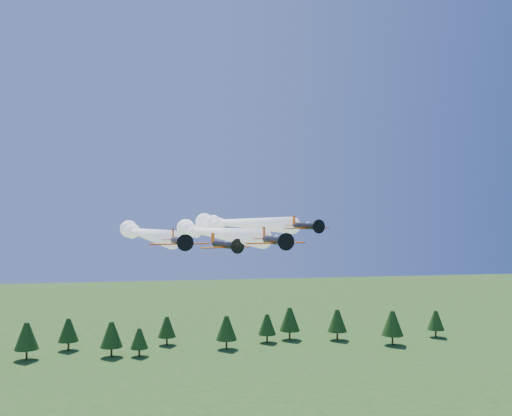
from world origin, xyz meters
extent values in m
cylinder|color=black|center=(1.45, -7.58, 40.86)|extent=(1.88, 5.47, 1.00)
cone|color=black|center=(1.97, -10.67, 40.86)|extent=(1.13, 1.05, 1.00)
cone|color=black|center=(2.07, -11.26, 40.86)|extent=(0.51, 0.52, 0.44)
cylinder|color=black|center=(2.10, -11.43, 40.86)|extent=(2.07, 0.39, 2.09)
cube|color=#E95102|center=(1.51, -7.97, 40.54)|extent=(7.50, 2.55, 0.12)
cube|color=#E95102|center=(0.86, -4.09, 40.91)|extent=(2.99, 1.32, 0.07)
cube|color=#E95102|center=(0.84, -3.99, 41.71)|extent=(0.25, 0.95, 1.45)
ellipsoid|color=#85ABCF|center=(1.60, -8.46, 41.26)|extent=(0.91, 1.30, 0.62)
sphere|color=white|center=(-5.35, 32.75, 40.86)|extent=(2.30, 2.30, 2.30)
sphere|color=white|center=(-6.21, 37.90, 40.86)|extent=(3.00, 3.00, 3.00)
sphere|color=white|center=(-7.08, 43.05, 40.86)|extent=(3.70, 3.70, 3.70)
cylinder|color=black|center=(-9.96, -2.37, 40.58)|extent=(1.92, 5.52, 1.00)
cone|color=black|center=(-9.42, -5.48, 40.58)|extent=(1.14, 1.06, 1.00)
cone|color=black|center=(-9.31, -6.08, 40.58)|extent=(0.51, 0.52, 0.44)
cylinder|color=black|center=(-9.28, -6.25, 40.58)|extent=(2.09, 0.40, 2.11)
cube|color=#E95102|center=(-9.89, -2.76, 40.26)|extent=(7.56, 2.61, 0.12)
cube|color=#E95102|center=(-10.57, 1.15, 40.63)|extent=(3.02, 1.34, 0.07)
cube|color=#E95102|center=(-10.58, 1.25, 41.44)|extent=(0.25, 0.96, 1.46)
ellipsoid|color=#85ABCF|center=(-9.80, -3.26, 40.99)|extent=(0.92, 1.31, 0.63)
sphere|color=white|center=(-17.20, 39.38, 40.58)|extent=(2.30, 2.30, 2.30)
sphere|color=white|center=(-18.12, 44.73, 40.58)|extent=(3.00, 3.00, 3.00)
sphere|color=white|center=(-19.05, 50.07, 40.58)|extent=(3.70, 3.70, 3.70)
cylinder|color=black|center=(8.12, 2.70, 42.35)|extent=(2.25, 5.10, 0.93)
cone|color=black|center=(8.91, -0.13, 42.35)|extent=(1.12, 1.06, 0.93)
cone|color=black|center=(9.06, -0.67, 42.35)|extent=(0.51, 0.51, 0.41)
cylinder|color=black|center=(9.10, -0.82, 42.35)|extent=(1.90, 0.56, 1.96)
cube|color=#E95102|center=(8.22, 2.34, 42.05)|extent=(6.99, 3.07, 0.11)
cube|color=#E95102|center=(7.24, 5.89, 42.40)|extent=(2.82, 1.49, 0.07)
cube|color=#E95102|center=(7.21, 5.98, 43.14)|extent=(0.32, 0.88, 1.35)
ellipsoid|color=#85ABCF|center=(8.35, 1.89, 42.72)|extent=(0.95, 1.26, 0.58)
sphere|color=white|center=(-0.60, 34.02, 42.35)|extent=(2.30, 2.30, 2.30)
sphere|color=white|center=(-1.69, 37.95, 42.35)|extent=(3.00, 3.00, 3.00)
sphere|color=white|center=(-2.78, 41.87, 42.35)|extent=(3.70, 3.70, 3.70)
cylinder|color=black|center=(-3.10, 5.97, 39.60)|extent=(2.92, 5.53, 1.02)
cone|color=black|center=(-1.95, 2.96, 39.60)|extent=(1.28, 1.22, 1.02)
cone|color=black|center=(-1.73, 2.39, 39.60)|extent=(0.58, 0.59, 0.45)
cylinder|color=black|center=(-1.67, 2.22, 39.60)|extent=(2.02, 0.80, 2.15)
cube|color=#E95102|center=(-2.96, 5.59, 39.27)|extent=(7.57, 3.99, 0.12)
cube|color=#E95102|center=(-4.40, 9.37, 39.65)|extent=(3.08, 1.87, 0.07)
cube|color=#E95102|center=(-4.43, 9.46, 40.47)|extent=(0.43, 0.94, 1.48)
ellipsoid|color=#85ABCF|center=(-2.77, 5.11, 40.01)|extent=(1.13, 1.41, 0.64)
cylinder|color=#382314|center=(85.01, 112.98, 1.31)|extent=(0.60, 0.60, 2.63)
cone|color=#1E3A11|center=(85.01, 112.98, 6.01)|extent=(6.01, 6.01, 6.76)
cylinder|color=#382314|center=(-9.44, 117.21, 1.32)|extent=(0.60, 0.60, 2.64)
cone|color=#1E3A11|center=(-9.44, 117.21, 6.04)|extent=(6.04, 6.04, 6.79)
cylinder|color=#382314|center=(-26.45, 104.14, 1.50)|extent=(0.60, 0.60, 3.01)
cone|color=#1E3A11|center=(-26.45, 104.14, 6.87)|extent=(6.87, 6.87, 7.73)
cylinder|color=#382314|center=(-40.77, 115.06, 1.43)|extent=(0.60, 0.60, 2.86)
cone|color=#1E3A11|center=(-40.77, 115.06, 6.53)|extent=(6.53, 6.53, 7.35)
cylinder|color=#382314|center=(32.88, 117.91, 1.56)|extent=(0.60, 0.60, 3.12)
cone|color=#1E3A11|center=(32.88, 117.91, 7.13)|extent=(7.13, 7.13, 8.02)
cylinder|color=#382314|center=(49.06, 114.59, 1.48)|extent=(0.60, 0.60, 2.96)
cone|color=#1E3A11|center=(49.06, 114.59, 6.75)|extent=(6.75, 6.75, 7.60)
cylinder|color=#382314|center=(-51.34, 104.86, 1.57)|extent=(0.60, 0.60, 3.14)
cone|color=#1E3A11|center=(-51.34, 104.86, 7.17)|extent=(7.17, 7.17, 8.06)
cylinder|color=#382314|center=(9.51, 108.03, 1.50)|extent=(0.60, 0.60, 3.00)
cone|color=#1E3A11|center=(9.51, 108.03, 6.86)|extent=(6.86, 6.86, 7.72)
cylinder|color=#382314|center=(64.99, 104.38, 1.59)|extent=(0.60, 0.60, 3.18)
cone|color=#1E3A11|center=(64.99, 104.38, 7.27)|extent=(7.27, 7.27, 8.18)
cylinder|color=#382314|center=(24.31, 115.15, 1.34)|extent=(0.60, 0.60, 2.69)
cone|color=#1E3A11|center=(24.31, 115.15, 6.15)|extent=(6.15, 6.15, 6.91)
cylinder|color=#382314|center=(-18.06, 103.33, 1.21)|extent=(0.60, 0.60, 2.41)
cone|color=#1E3A11|center=(-18.06, 103.33, 5.52)|extent=(5.52, 5.52, 6.21)
camera|label=1|loc=(-12.63, -75.90, 44.21)|focal=40.00mm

